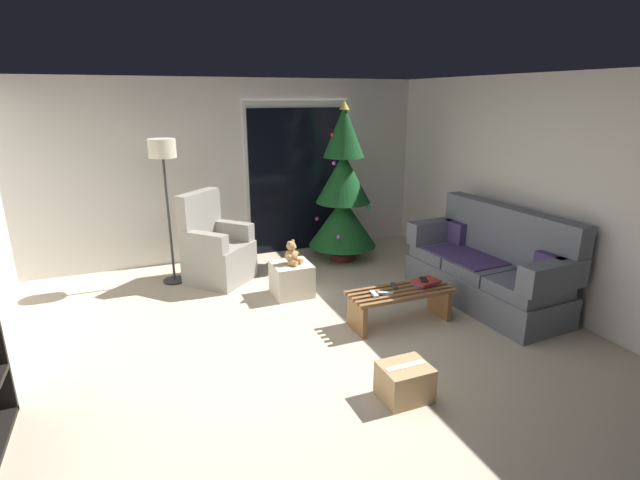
% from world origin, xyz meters
% --- Properties ---
extents(ground_plane, '(7.00, 7.00, 0.00)m').
position_xyz_m(ground_plane, '(0.00, 0.00, 0.00)').
color(ground_plane, beige).
extents(wall_back, '(5.72, 0.12, 2.50)m').
position_xyz_m(wall_back, '(0.00, 3.06, 1.25)').
color(wall_back, silver).
rests_on(wall_back, ground).
extents(wall_right, '(0.12, 6.00, 2.50)m').
position_xyz_m(wall_right, '(2.86, 0.00, 1.25)').
color(wall_right, silver).
rests_on(wall_right, ground).
extents(patio_door_frame, '(1.60, 0.02, 2.20)m').
position_xyz_m(patio_door_frame, '(0.97, 2.99, 1.10)').
color(patio_door_frame, silver).
rests_on(patio_door_frame, ground).
extents(patio_door_glass, '(1.50, 0.02, 2.10)m').
position_xyz_m(patio_door_glass, '(0.97, 2.97, 1.05)').
color(patio_door_glass, black).
rests_on(patio_door_glass, ground).
extents(couch, '(0.90, 1.98, 1.08)m').
position_xyz_m(couch, '(2.32, 0.35, 0.40)').
color(couch, slate).
rests_on(couch, ground).
extents(coffee_table, '(1.10, 0.40, 0.37)m').
position_xyz_m(coffee_table, '(1.10, 0.24, 0.25)').
color(coffee_table, olive).
rests_on(coffee_table, ground).
extents(remote_silver, '(0.16, 0.11, 0.02)m').
position_xyz_m(remote_silver, '(0.91, 0.21, 0.38)').
color(remote_silver, '#ADADB2').
rests_on(remote_silver, coffee_table).
extents(remote_graphite, '(0.09, 0.16, 0.02)m').
position_xyz_m(remote_graphite, '(1.08, 0.33, 0.38)').
color(remote_graphite, '#333338').
rests_on(remote_graphite, coffee_table).
extents(remote_white, '(0.07, 0.16, 0.02)m').
position_xyz_m(remote_white, '(0.79, 0.23, 0.38)').
color(remote_white, silver).
rests_on(remote_white, coffee_table).
extents(book_stack, '(0.27, 0.22, 0.06)m').
position_xyz_m(book_stack, '(1.40, 0.26, 0.40)').
color(book_stack, '#6B3D7A').
rests_on(book_stack, coffee_table).
extents(cell_phone, '(0.12, 0.16, 0.01)m').
position_xyz_m(cell_phone, '(1.39, 0.26, 0.43)').
color(cell_phone, black).
rests_on(cell_phone, book_stack).
extents(christmas_tree, '(0.95, 0.95, 2.21)m').
position_xyz_m(christmas_tree, '(1.38, 2.28, 0.97)').
color(christmas_tree, '#4C1E19').
rests_on(christmas_tree, ground).
extents(armchair, '(0.97, 0.97, 1.13)m').
position_xyz_m(armchair, '(-0.44, 2.14, 0.40)').
color(armchair, gray).
rests_on(armchair, ground).
extents(floor_lamp, '(0.32, 0.32, 1.78)m').
position_xyz_m(floor_lamp, '(-0.95, 2.30, 1.51)').
color(floor_lamp, '#2D2D30').
rests_on(floor_lamp, ground).
extents(ottoman, '(0.44, 0.44, 0.39)m').
position_xyz_m(ottoman, '(0.30, 1.35, 0.19)').
color(ottoman, beige).
rests_on(ottoman, ground).
extents(teddy_bear_honey, '(0.21, 0.22, 0.29)m').
position_xyz_m(teddy_bear_honey, '(0.31, 1.34, 0.51)').
color(teddy_bear_honey, tan).
rests_on(teddy_bear_honey, ottoman).
extents(cardboard_box_taped_mid_floor, '(0.38, 0.32, 0.28)m').
position_xyz_m(cardboard_box_taped_mid_floor, '(0.47, -0.88, 0.14)').
color(cardboard_box_taped_mid_floor, tan).
rests_on(cardboard_box_taped_mid_floor, ground).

